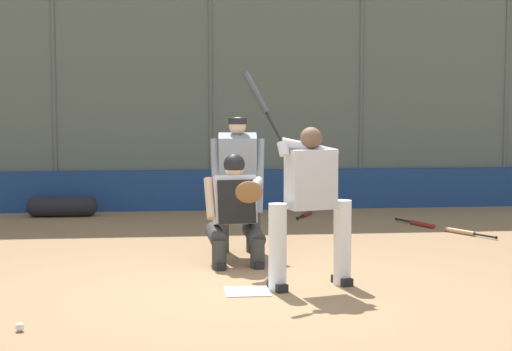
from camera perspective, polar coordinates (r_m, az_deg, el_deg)
ground_plane at (r=8.38m, az=-0.59°, el=-7.79°), size 160.00×160.00×0.00m
home_plate_marker at (r=8.38m, az=-0.59°, el=-7.75°), size 0.43×0.43×0.01m
backstop_fence at (r=14.53m, az=-3.05°, el=6.73°), size 20.85×0.08×4.39m
padding_wall at (r=14.50m, az=-3.00°, el=-0.98°), size 20.35×0.18×0.67m
bleachers_beyond at (r=16.85m, az=1.20°, el=0.04°), size 14.54×1.95×1.16m
batter_at_plate at (r=8.47m, az=3.59°, el=-1.68°), size 1.10×0.53×2.14m
catcher_behind_plate at (r=9.61m, az=-1.37°, el=-2.18°), size 0.68×0.79×1.26m
umpire_home at (r=10.39m, az=-1.24°, el=-0.32°), size 0.67×0.43×1.66m
spare_bat_near_backstop at (r=13.74m, az=3.34°, el=-2.59°), size 0.39×0.75×0.07m
spare_bat_by_padding at (r=12.91m, az=10.84°, el=-3.17°), size 0.38×0.87×0.07m
spare_bat_first_base_side at (r=12.22m, az=13.68°, el=-3.69°), size 0.48×0.83×0.07m
baseball_loose at (r=7.26m, az=-15.48°, el=-9.71°), size 0.07×0.07×0.07m
equipment_bag_dugout_side at (r=14.00m, az=-12.80°, el=-2.03°), size 1.14×0.33×0.33m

